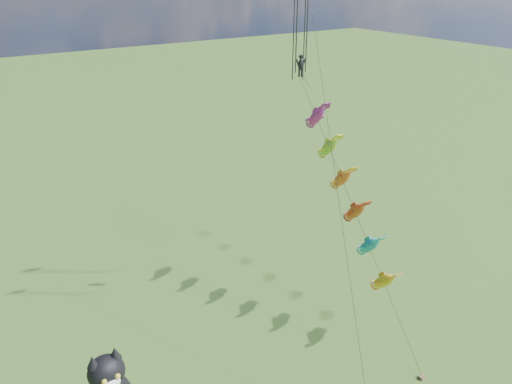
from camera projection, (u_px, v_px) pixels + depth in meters
fish_windsock_rig at (348, 196)px, 34.97m from camera, size 2.08×15.89×16.36m
parafoil_rig at (303, 40)px, 32.40m from camera, size 7.10×16.56×25.77m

